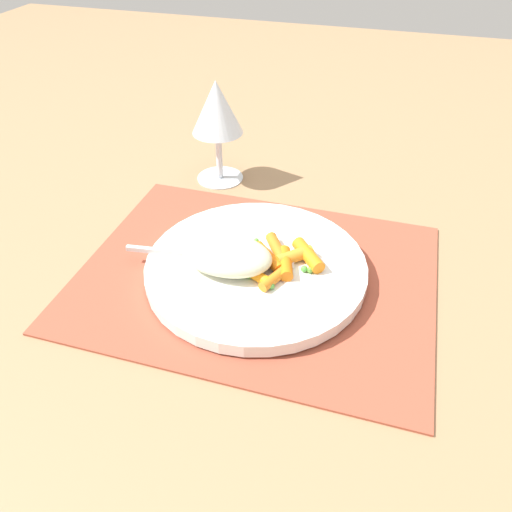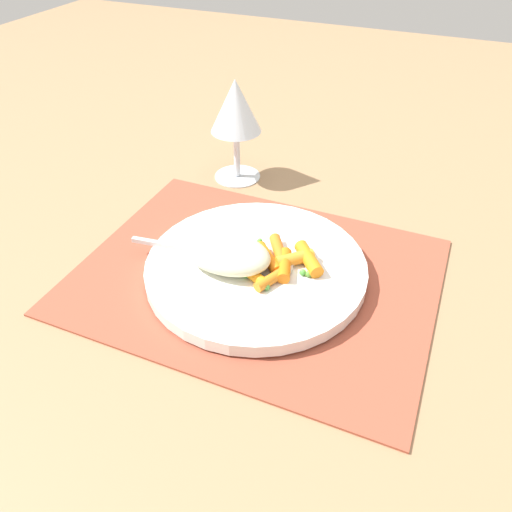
{
  "view_description": "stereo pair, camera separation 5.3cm",
  "coord_description": "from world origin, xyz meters",
  "px_view_note": "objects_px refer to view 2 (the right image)",
  "views": [
    {
      "loc": [
        0.13,
        -0.45,
        0.4
      ],
      "look_at": [
        0.0,
        0.0,
        0.03
      ],
      "focal_mm": 35.01,
      "sensor_mm": 36.0,
      "label": 1
    },
    {
      "loc": [
        0.18,
        -0.43,
        0.4
      ],
      "look_at": [
        0.0,
        0.0,
        0.03
      ],
      "focal_mm": 35.01,
      "sensor_mm": 36.0,
      "label": 2
    }
  ],
  "objects_px": {
    "wine_glass": "(236,110)",
    "fork": "(227,256)",
    "plate": "(256,268)",
    "carrot_portion": "(284,262)",
    "rice_mound": "(226,253)"
  },
  "relations": [
    {
      "from": "plate",
      "to": "wine_glass",
      "type": "xyz_separation_m",
      "value": [
        -0.12,
        0.22,
        0.1
      ]
    },
    {
      "from": "carrot_portion",
      "to": "fork",
      "type": "relative_size",
      "value": 0.48
    },
    {
      "from": "plate",
      "to": "fork",
      "type": "relative_size",
      "value": 1.28
    },
    {
      "from": "rice_mound",
      "to": "carrot_portion",
      "type": "xyz_separation_m",
      "value": [
        0.06,
        0.02,
        -0.01
      ]
    },
    {
      "from": "rice_mound",
      "to": "fork",
      "type": "distance_m",
      "value": 0.02
    },
    {
      "from": "rice_mound",
      "to": "carrot_portion",
      "type": "bearing_deg",
      "value": 19.73
    },
    {
      "from": "fork",
      "to": "wine_glass",
      "type": "relative_size",
      "value": 1.32
    },
    {
      "from": "wine_glass",
      "to": "fork",
      "type": "bearing_deg",
      "value": -68.26
    },
    {
      "from": "plate",
      "to": "rice_mound",
      "type": "height_order",
      "value": "rice_mound"
    },
    {
      "from": "wine_glass",
      "to": "rice_mound",
      "type": "bearing_deg",
      "value": -68.16
    },
    {
      "from": "rice_mound",
      "to": "fork",
      "type": "xyz_separation_m",
      "value": [
        -0.01,
        0.01,
        -0.01
      ]
    },
    {
      "from": "plate",
      "to": "wine_glass",
      "type": "height_order",
      "value": "wine_glass"
    },
    {
      "from": "plate",
      "to": "wine_glass",
      "type": "bearing_deg",
      "value": 119.93
    },
    {
      "from": "fork",
      "to": "plate",
      "type": "bearing_deg",
      "value": 7.61
    },
    {
      "from": "plate",
      "to": "rice_mound",
      "type": "distance_m",
      "value": 0.04
    }
  ]
}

